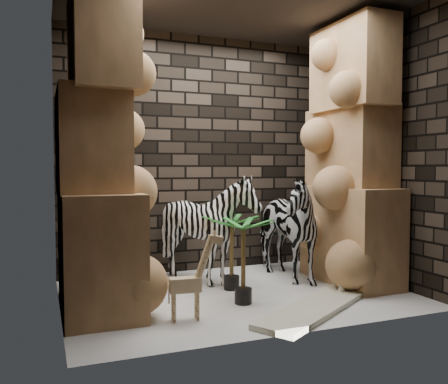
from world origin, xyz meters
name	(u,v)px	position (x,y,z in m)	size (l,w,h in m)	color
floor	(237,294)	(0.00, 0.00, 0.00)	(3.50, 3.50, 0.00)	silver
ceiling	(237,3)	(0.00, 0.00, 3.00)	(3.50, 3.50, 0.00)	#292521
wall_back	(199,154)	(0.00, 1.25, 1.50)	(3.50, 3.50, 0.00)	black
wall_front	(300,145)	(0.00, -1.25, 1.50)	(3.50, 3.50, 0.00)	black
wall_left	(57,148)	(-1.75, 0.00, 1.50)	(3.00, 3.00, 0.00)	black
wall_right	(375,153)	(1.75, 0.00, 1.50)	(3.00, 3.00, 0.00)	black
rock_pillar_left	(98,149)	(-1.40, 0.00, 1.50)	(0.68, 1.30, 3.00)	tan
rock_pillar_right	(351,152)	(1.42, 0.00, 1.50)	(0.58, 1.25, 3.00)	tan
zebra_right	(281,219)	(0.75, 0.43, 0.71)	(0.65, 1.21, 1.43)	white
zebra_left	(208,235)	(-0.14, 0.51, 0.56)	(1.00, 1.24, 1.13)	white
giraffe_toy	(185,275)	(-0.75, -0.61, 0.40)	(0.41, 0.14, 0.80)	beige
palm_front	(232,252)	(0.02, 0.19, 0.41)	(0.36, 0.36, 0.82)	#1B5B20
palm_back	(243,261)	(-0.08, -0.34, 0.42)	(0.36, 0.36, 0.84)	#1B5B20
surfboard	(317,307)	(0.48, -0.77, 0.03)	(1.68, 0.41, 0.05)	beige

